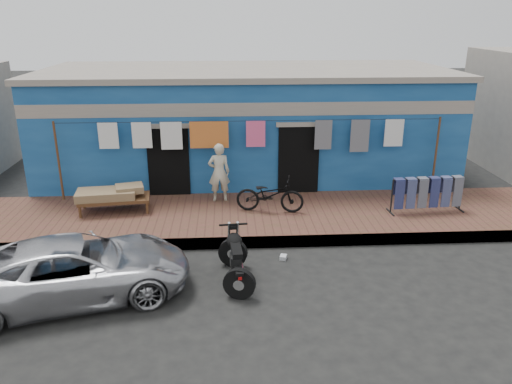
% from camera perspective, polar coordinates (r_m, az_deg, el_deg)
% --- Properties ---
extents(ground, '(80.00, 80.00, 0.00)m').
position_cam_1_polar(ground, '(9.79, 0.70, -10.32)').
color(ground, black).
rests_on(ground, ground).
extents(sidewalk, '(28.00, 3.00, 0.25)m').
position_cam_1_polar(sidewalk, '(12.43, -0.27, -2.91)').
color(sidewalk, brown).
rests_on(sidewalk, ground).
extents(curb, '(28.00, 0.10, 0.25)m').
position_cam_1_polar(curb, '(11.10, 0.14, -5.77)').
color(curb, gray).
rests_on(curb, ground).
extents(building, '(12.20, 5.20, 3.36)m').
position_cam_1_polar(building, '(15.79, -1.07, 7.92)').
color(building, navy).
rests_on(building, ground).
extents(clothesline, '(10.06, 0.06, 2.10)m').
position_cam_1_polar(clothesline, '(13.09, -1.05, 6.08)').
color(clothesline, brown).
rests_on(clothesline, sidewalk).
extents(car, '(4.48, 2.87, 1.17)m').
position_cam_1_polar(car, '(9.63, -19.90, -8.18)').
color(car, silver).
rests_on(car, ground).
extents(seated_person, '(0.58, 0.41, 1.55)m').
position_cam_1_polar(seated_person, '(12.98, -4.25, 2.25)').
color(seated_person, beige).
rests_on(seated_person, sidewalk).
extents(bicycle, '(1.74, 0.88, 1.07)m').
position_cam_1_polar(bicycle, '(12.29, 1.60, 0.13)').
color(bicycle, black).
rests_on(bicycle, sidewalk).
extents(motorcycle, '(0.80, 1.67, 1.02)m').
position_cam_1_polar(motorcycle, '(9.61, -2.33, -7.46)').
color(motorcycle, black).
rests_on(motorcycle, ground).
extents(charpoy, '(1.99, 1.26, 0.60)m').
position_cam_1_polar(charpoy, '(12.88, -15.86, -0.82)').
color(charpoy, brown).
rests_on(charpoy, sidewalk).
extents(jeans_rack, '(1.96, 0.65, 0.91)m').
position_cam_1_polar(jeans_rack, '(13.02, 18.95, -0.21)').
color(jeans_rack, black).
rests_on(jeans_rack, sidewalk).
extents(litter_a, '(0.21, 0.20, 0.08)m').
position_cam_1_polar(litter_a, '(10.81, -1.93, -7.03)').
color(litter_a, silver).
rests_on(litter_a, ground).
extents(litter_b, '(0.17, 0.20, 0.09)m').
position_cam_1_polar(litter_b, '(10.65, 3.13, -7.45)').
color(litter_b, silver).
rests_on(litter_b, ground).
extents(litter_c, '(0.14, 0.18, 0.07)m').
position_cam_1_polar(litter_c, '(10.77, -2.91, -7.17)').
color(litter_c, silver).
rests_on(litter_c, ground).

